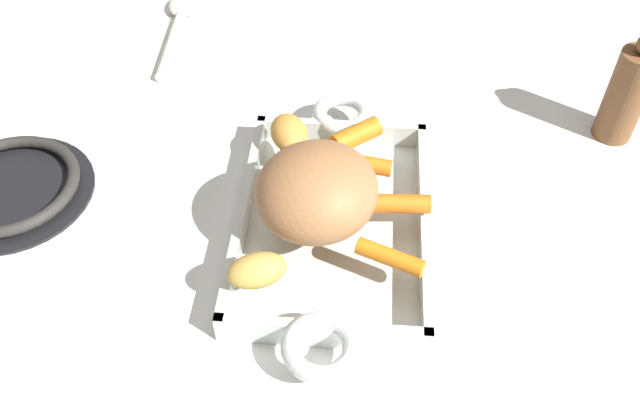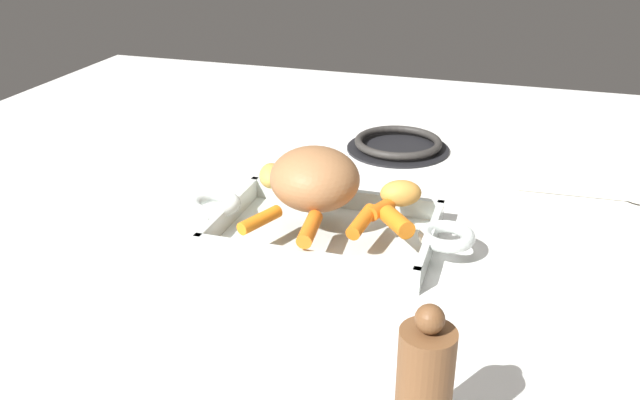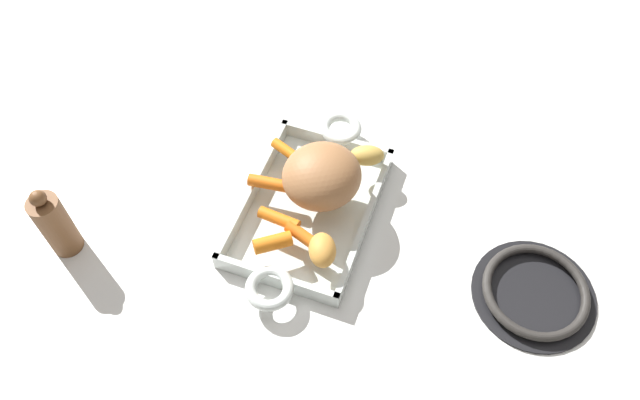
{
  "view_description": "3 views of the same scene",
  "coord_description": "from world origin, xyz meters",
  "px_view_note": "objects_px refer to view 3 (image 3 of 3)",
  "views": [
    {
      "loc": [
        -0.47,
        -0.02,
        0.56
      ],
      "look_at": [
        -0.02,
        0.01,
        0.07
      ],
      "focal_mm": 37.86,
      "sensor_mm": 36.0,
      "label": 1
    },
    {
      "loc": [
        0.24,
        -0.78,
        0.44
      ],
      "look_at": [
        -0.01,
        0.02,
        0.05
      ],
      "focal_mm": 38.32,
      "sensor_mm": 36.0,
      "label": 2
    },
    {
      "loc": [
        0.51,
        0.2,
        0.85
      ],
      "look_at": [
        0.01,
        0.02,
        0.06
      ],
      "focal_mm": 34.76,
      "sensor_mm": 36.0,
      "label": 3
    }
  ],
  "objects_px": {
    "potato_whole": "(367,156)",
    "stove_burner_rear": "(535,292)",
    "baby_carrot_center_left": "(268,185)",
    "baby_carrot_short": "(273,243)",
    "roasting_dish": "(308,208)",
    "baby_carrot_long": "(279,219)",
    "pepper_mill": "(55,224)",
    "potato_corner": "(322,250)",
    "baby_carrot_southwest": "(289,153)",
    "pork_roast": "(322,176)",
    "baby_carrot_northeast": "(301,234)"
  },
  "relations": [
    {
      "from": "roasting_dish",
      "to": "pork_roast",
      "type": "distance_m",
      "value": 0.07
    },
    {
      "from": "potato_whole",
      "to": "stove_burner_rear",
      "type": "relative_size",
      "value": 0.31
    },
    {
      "from": "potato_whole",
      "to": "baby_carrot_long",
      "type": "bearing_deg",
      "value": -29.96
    },
    {
      "from": "potato_corner",
      "to": "stove_burner_rear",
      "type": "relative_size",
      "value": 0.31
    },
    {
      "from": "pork_roast",
      "to": "baby_carrot_southwest",
      "type": "height_order",
      "value": "pork_roast"
    },
    {
      "from": "roasting_dish",
      "to": "pork_roast",
      "type": "relative_size",
      "value": 3.19
    },
    {
      "from": "baby_carrot_center_left",
      "to": "potato_whole",
      "type": "xyz_separation_m",
      "value": [
        -0.11,
        0.13,
        0.01
      ]
    },
    {
      "from": "baby_carrot_long",
      "to": "baby_carrot_short",
      "type": "relative_size",
      "value": 1.16
    },
    {
      "from": "baby_carrot_long",
      "to": "potato_whole",
      "type": "bearing_deg",
      "value": 150.04
    },
    {
      "from": "roasting_dish",
      "to": "baby_carrot_southwest",
      "type": "xyz_separation_m",
      "value": [
        -0.07,
        -0.06,
        0.04
      ]
    },
    {
      "from": "baby_carrot_center_left",
      "to": "potato_corner",
      "type": "bearing_deg",
      "value": 54.92
    },
    {
      "from": "baby_carrot_northeast",
      "to": "pepper_mill",
      "type": "height_order",
      "value": "pepper_mill"
    },
    {
      "from": "roasting_dish",
      "to": "pepper_mill",
      "type": "distance_m",
      "value": 0.39
    },
    {
      "from": "baby_carrot_long",
      "to": "pepper_mill",
      "type": "xyz_separation_m",
      "value": [
        0.13,
        -0.31,
        0.01
      ]
    },
    {
      "from": "baby_carrot_long",
      "to": "pepper_mill",
      "type": "distance_m",
      "value": 0.33
    },
    {
      "from": "pork_roast",
      "to": "baby_carrot_southwest",
      "type": "xyz_separation_m",
      "value": [
        -0.05,
        -0.07,
        -0.03
      ]
    },
    {
      "from": "roasting_dish",
      "to": "baby_carrot_long",
      "type": "relative_size",
      "value": 5.96
    },
    {
      "from": "baby_carrot_short",
      "to": "potato_corner",
      "type": "bearing_deg",
      "value": 97.48
    },
    {
      "from": "roasting_dish",
      "to": "baby_carrot_southwest",
      "type": "relative_size",
      "value": 5.88
    },
    {
      "from": "roasting_dish",
      "to": "baby_carrot_short",
      "type": "distance_m",
      "value": 0.11
    },
    {
      "from": "pepper_mill",
      "to": "baby_carrot_long",
      "type": "bearing_deg",
      "value": 112.8
    },
    {
      "from": "pork_roast",
      "to": "stove_burner_rear",
      "type": "bearing_deg",
      "value": 82.62
    },
    {
      "from": "roasting_dish",
      "to": "pepper_mill",
      "type": "relative_size",
      "value": 2.77
    },
    {
      "from": "potato_whole",
      "to": "baby_carrot_southwest",
      "type": "bearing_deg",
      "value": -75.62
    },
    {
      "from": "potato_whole",
      "to": "baby_carrot_northeast",
      "type": "bearing_deg",
      "value": -16.14
    },
    {
      "from": "roasting_dish",
      "to": "baby_carrot_southwest",
      "type": "bearing_deg",
      "value": -139.67
    },
    {
      "from": "potato_corner",
      "to": "potato_whole",
      "type": "relative_size",
      "value": 0.99
    },
    {
      "from": "potato_whole",
      "to": "stove_burner_rear",
      "type": "height_order",
      "value": "potato_whole"
    },
    {
      "from": "roasting_dish",
      "to": "baby_carrot_short",
      "type": "xyz_separation_m",
      "value": [
        0.1,
        -0.02,
        0.04
      ]
    },
    {
      "from": "baby_carrot_short",
      "to": "stove_burner_rear",
      "type": "bearing_deg",
      "value": 100.8
    },
    {
      "from": "potato_corner",
      "to": "baby_carrot_center_left",
      "type": "bearing_deg",
      "value": -125.08
    },
    {
      "from": "roasting_dish",
      "to": "baby_carrot_southwest",
      "type": "distance_m",
      "value": 0.1
    },
    {
      "from": "baby_carrot_northeast",
      "to": "potato_corner",
      "type": "xyz_separation_m",
      "value": [
        0.02,
        0.04,
        0.01
      ]
    },
    {
      "from": "baby_carrot_long",
      "to": "baby_carrot_short",
      "type": "xyz_separation_m",
      "value": [
        0.04,
        0.01,
        0.0
      ]
    },
    {
      "from": "roasting_dish",
      "to": "pepper_mill",
      "type": "height_order",
      "value": "pepper_mill"
    },
    {
      "from": "potato_corner",
      "to": "pepper_mill",
      "type": "bearing_deg",
      "value": -76.19
    },
    {
      "from": "baby_carrot_southwest",
      "to": "stove_burner_rear",
      "type": "distance_m",
      "value": 0.44
    },
    {
      "from": "potato_corner",
      "to": "stove_burner_rear",
      "type": "bearing_deg",
      "value": 101.59
    },
    {
      "from": "baby_carrot_center_left",
      "to": "stove_burner_rear",
      "type": "relative_size",
      "value": 0.35
    },
    {
      "from": "pork_roast",
      "to": "potato_whole",
      "type": "distance_m",
      "value": 0.1
    },
    {
      "from": "stove_burner_rear",
      "to": "pepper_mill",
      "type": "height_order",
      "value": "pepper_mill"
    },
    {
      "from": "baby_carrot_short",
      "to": "baby_carrot_center_left",
      "type": "height_order",
      "value": "baby_carrot_short"
    },
    {
      "from": "baby_carrot_long",
      "to": "stove_burner_rear",
      "type": "xyz_separation_m",
      "value": [
        -0.03,
        0.4,
        -0.04
      ]
    },
    {
      "from": "baby_carrot_short",
      "to": "baby_carrot_center_left",
      "type": "xyz_separation_m",
      "value": [
        -0.1,
        -0.05,
        -0.0
      ]
    },
    {
      "from": "baby_carrot_short",
      "to": "stove_burner_rear",
      "type": "distance_m",
      "value": 0.4
    },
    {
      "from": "baby_carrot_long",
      "to": "baby_carrot_southwest",
      "type": "bearing_deg",
      "value": -165.53
    },
    {
      "from": "roasting_dish",
      "to": "baby_carrot_short",
      "type": "relative_size",
      "value": 6.92
    },
    {
      "from": "potato_corner",
      "to": "baby_carrot_long",
      "type": "bearing_deg",
      "value": -112.13
    },
    {
      "from": "baby_carrot_center_left",
      "to": "potato_corner",
      "type": "relative_size",
      "value": 1.15
    },
    {
      "from": "pepper_mill",
      "to": "baby_carrot_center_left",
      "type": "bearing_deg",
      "value": 124.29
    }
  ]
}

